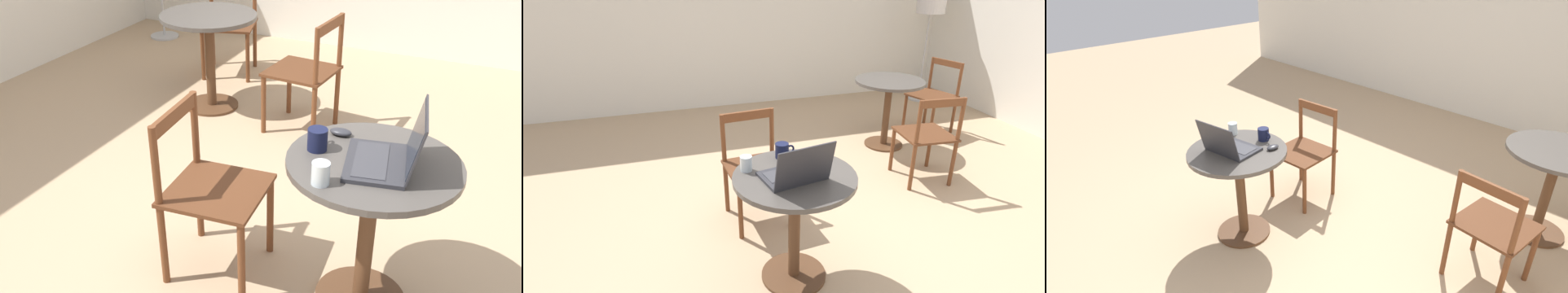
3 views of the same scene
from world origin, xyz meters
TOP-DOWN VIEW (x-y plane):
  - ground_plane at (0.00, 0.00)m, footprint 16.00×16.00m
  - wall_back at (0.00, 3.23)m, footprint 9.40×0.06m
  - cafe_table_near at (-0.32, -0.43)m, footprint 0.73×0.73m
  - cafe_table_mid at (1.33, 1.27)m, footprint 0.73×0.73m
  - chair_near_back at (-0.38, 0.33)m, footprint 0.48×0.48m
  - chair_mid_front at (1.25, 0.45)m, footprint 0.49×0.49m
  - chair_mid_right at (2.09, 1.49)m, footprint 0.55×0.55m
  - floor_lamp at (2.71, 2.62)m, footprint 0.39×0.39m
  - laptop at (-0.33, -0.48)m, footprint 0.40×0.36m
  - mouse at (-0.15, -0.23)m, footprint 0.06×0.10m
  - mug at (-0.32, -0.18)m, footprint 0.13×0.09m
  - drinking_glass at (-0.57, -0.28)m, footprint 0.07×0.07m

SIDE VIEW (x-z plane):
  - ground_plane at x=0.00m, z-range 0.00..0.00m
  - chair_near_back at x=-0.38m, z-range 0.02..0.87m
  - chair_mid_front at x=1.25m, z-range 0.02..0.87m
  - chair_mid_right at x=2.09m, z-range 0.02..0.87m
  - cafe_table_near at x=-0.32m, z-range 0.19..0.94m
  - cafe_table_mid at x=1.33m, z-range 0.19..0.94m
  - mouse at x=-0.15m, z-range 0.75..0.78m
  - drinking_glass at x=-0.57m, z-range 0.75..0.84m
  - mug at x=-0.32m, z-range 0.75..0.85m
  - laptop at x=-0.33m, z-range 0.67..0.93m
  - floor_lamp at x=2.71m, z-range 0.56..2.08m
  - wall_back at x=0.00m, z-range 0.00..2.70m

